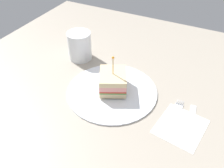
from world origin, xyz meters
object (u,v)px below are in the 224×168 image
object	(u,v)px
napkin	(181,126)
knife	(191,119)
plate	(112,91)
drink_glass	(80,47)
sandwich_half_center	(113,81)
fork	(176,112)

from	to	relation	value
napkin	knife	bearing A→B (deg)	151.42
plate	drink_glass	distance (cm)	21.02
sandwich_half_center	napkin	xyz separation A→B (cm)	(4.52, 20.99, -3.45)
sandwich_half_center	drink_glass	xyz separation A→B (cm)	(-10.39, -17.46, 0.70)
sandwich_half_center	fork	xyz separation A→B (cm)	(0.47, 18.74, -3.35)
drink_glass	napkin	bearing A→B (deg)	68.80
sandwich_half_center	napkin	world-z (taller)	sandwich_half_center
drink_glass	fork	xyz separation A→B (cm)	(10.86, 36.19, -4.05)
sandwich_half_center	napkin	distance (cm)	21.75
sandwich_half_center	drink_glass	bearing A→B (deg)	-120.76
sandwich_half_center	knife	bearing A→B (deg)	87.20
sandwich_half_center	fork	bearing A→B (deg)	88.56
napkin	knife	xyz separation A→B (cm)	(-3.40, 1.85, 0.10)
plate	napkin	size ratio (longest dim) A/B	2.16
fork	knife	xyz separation A→B (cm)	(0.64, 4.11, 0.00)
drink_glass	fork	size ratio (longest dim) A/B	0.70
fork	knife	bearing A→B (deg)	81.09
drink_glass	knife	xyz separation A→B (cm)	(11.51, 40.30, -4.05)
napkin	fork	distance (cm)	4.64
fork	knife	world-z (taller)	same
drink_glass	fork	bearing A→B (deg)	73.30
napkin	drink_glass	bearing A→B (deg)	-111.20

